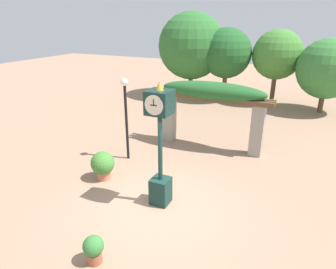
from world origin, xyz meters
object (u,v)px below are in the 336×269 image
object	(u,v)px
potted_plant_near_right	(94,249)
lamp_post	(126,106)
pedestal_clock	(160,144)
potted_plant_near_left	(103,164)

from	to	relation	value
potted_plant_near_right	lamp_post	world-z (taller)	lamp_post
pedestal_clock	lamp_post	bearing A→B (deg)	139.22
lamp_post	potted_plant_near_left	bearing A→B (deg)	-86.59
pedestal_clock	potted_plant_near_right	world-z (taller)	pedestal_clock
lamp_post	potted_plant_near_right	bearing A→B (deg)	-65.66
potted_plant_near_left	potted_plant_near_right	distance (m)	3.75
potted_plant_near_left	potted_plant_near_right	world-z (taller)	potted_plant_near_left
pedestal_clock	potted_plant_near_left	xyz separation A→B (m)	(-2.37, 0.43, -1.35)
pedestal_clock	lamp_post	xyz separation A→B (m)	(-2.47, 2.13, 0.21)
potted_plant_near_right	lamp_post	distance (m)	5.55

